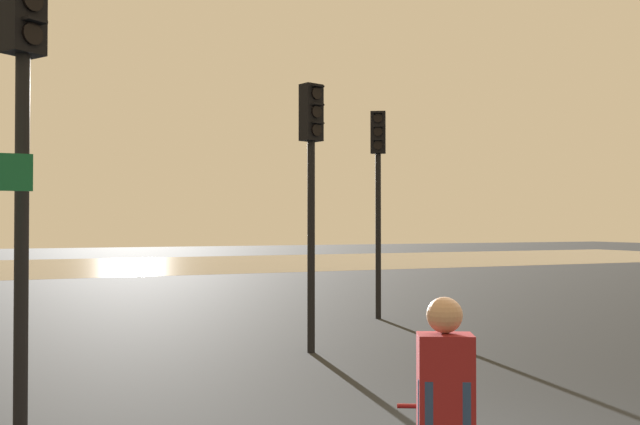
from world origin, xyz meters
The scene contains 4 objects.
water_strip centered at (0.00, 31.29, 0.00)m, with size 80.00×16.00×0.01m, color gray.
traffic_light_near_left centered at (-3.67, 1.85, 3.06)m, with size 0.40×0.42×4.39m.
traffic_light_center centered at (0.60, 5.57, 2.96)m, with size 0.38×0.39×4.24m.
traffic_light_far_right centered at (3.48, 8.72, 3.09)m, with size 0.40×0.42×4.45m.
Camera 1 is at (-3.76, -4.81, 2.02)m, focal length 40.00 mm.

